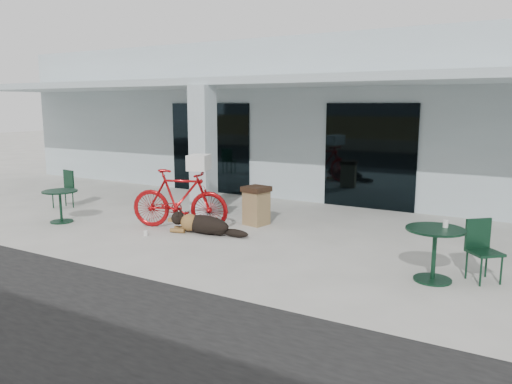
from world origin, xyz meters
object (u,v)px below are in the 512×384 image
Objects in this scene: bicycle at (180,199)px; trash_receptacle at (256,206)px; cafe_table_near at (61,206)px; cafe_table_far at (434,255)px; cafe_chair_far_a at (485,252)px; cafe_chair_near at (62,190)px; dog at (205,223)px.

bicycle is 1.71m from trash_receptacle.
cafe_table_far is (8.15, 0.26, 0.05)m from cafe_table_near.
trash_receptacle reaches higher than cafe_table_far.
cafe_chair_far_a is (0.67, 0.34, 0.06)m from cafe_table_far.
cafe_chair_far_a is 5.04m from trash_receptacle.
cafe_chair_near is 1.11× the size of cafe_table_far.
cafe_chair_near is (-4.76, 0.30, 0.26)m from dog.
cafe_chair_near reaches higher than cafe_table_near.
dog is 1.72× the size of cafe_table_near.
cafe_chair_near is at bearing 68.14° from bicycle.
dog is at bearing 173.50° from cafe_table_far.
cafe_table_near is 8.15m from cafe_table_far.
cafe_chair_far_a is at bearing -16.41° from dog.
cafe_chair_near is at bearing 174.96° from cafe_table_far.
cafe_table_near is at bearing 141.80° from cafe_chair_far_a.
cafe_chair_near reaches higher than trash_receptacle.
trash_receptacle is at bearing -68.34° from bicycle.
bicycle reaches higher than cafe_table_far.
trash_receptacle is at bearing 156.79° from cafe_table_far.
bicycle reaches higher than cafe_chair_near.
cafe_table_near is (-2.71, -0.93, -0.28)m from bicycle.
dog is at bearing 12.92° from cafe_table_near.
bicycle is 1.60× the size of dog.
bicycle is 2.88m from cafe_table_near.
cafe_chair_far_a reaches higher than cafe_table_far.
trash_receptacle is at bearing 18.92° from cafe_chair_near.
bicycle is at bearing 155.46° from dog.
cafe_table_far is at bearing -20.87° from dog.
dog is 1.55× the size of trash_receptacle.
bicycle is 5.48m from cafe_table_far.
dog is 1.38× the size of cafe_chair_near.
bicycle is 2.47× the size of trash_receptacle.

